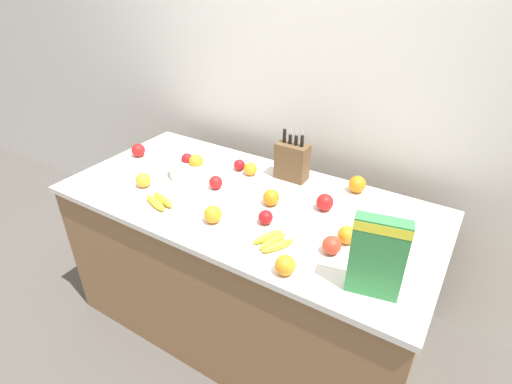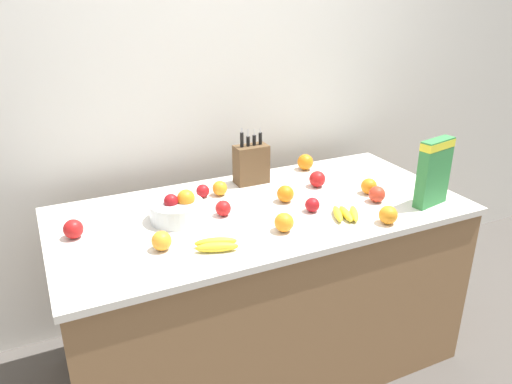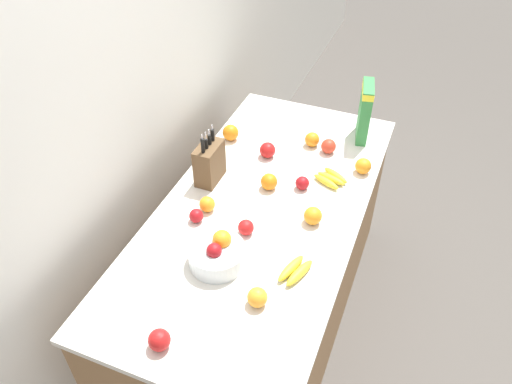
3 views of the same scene
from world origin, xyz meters
TOP-DOWN VIEW (x-y plane):
  - ground_plane at (0.00, 0.00)m, footprint 14.00×14.00m
  - wall_back at (0.00, 0.67)m, footprint 9.00×0.06m
  - counter at (0.00, 0.00)m, footprint 1.91×0.91m
  - knife_block at (0.09, 0.31)m, footprint 0.17×0.10m
  - cereal_box at (0.74, -0.30)m, footprint 0.20×0.10m
  - fruit_bowl at (-0.39, 0.05)m, footprint 0.24×0.24m
  - banana_bunch_left at (-0.33, -0.27)m, footprint 0.18×0.13m
  - banana_bunch_right at (0.30, -0.25)m, footprint 0.17×0.18m
  - apple_middle at (-0.20, 0.24)m, footprint 0.06×0.06m
  - apple_near_bananas at (0.53, -0.17)m, footprint 0.08×0.08m
  - apple_front at (0.37, 0.12)m, footprint 0.08×0.08m
  - apple_rear at (-0.83, 0.07)m, footprint 0.08×0.08m
  - apple_leftmost at (0.19, -0.13)m, footprint 0.07×0.07m
  - apple_by_knife_block at (-0.19, 0.01)m, footprint 0.07×0.07m
  - orange_by_cereal at (-0.02, -0.25)m, footprint 0.08×0.08m
  - orange_front_left at (0.43, -0.38)m, footprint 0.08×0.08m
  - orange_mid_right at (0.56, -0.07)m, footprint 0.08×0.08m
  - orange_near_bowl at (0.13, 0.02)m, footprint 0.08×0.08m
  - orange_front_center at (-0.12, 0.23)m, footprint 0.07×0.07m
  - orange_mid_left at (-0.53, -0.18)m, footprint 0.08×0.08m
  - orange_front_right at (0.45, 0.36)m, footprint 0.09×0.09m

SIDE VIEW (x-z plane):
  - ground_plane at x=0.00m, z-range 0.00..0.00m
  - counter at x=0.00m, z-range 0.00..0.88m
  - banana_bunch_right at x=0.30m, z-range 0.88..0.91m
  - banana_bunch_left at x=-0.33m, z-range 0.88..0.92m
  - apple_middle at x=-0.20m, z-range 0.88..0.94m
  - apple_leftmost at x=0.19m, z-range 0.88..0.95m
  - apple_by_knife_block at x=-0.19m, z-range 0.88..0.95m
  - orange_front_center at x=-0.12m, z-range 0.88..0.95m
  - apple_near_bananas at x=0.53m, z-range 0.88..0.96m
  - orange_mid_right at x=0.56m, z-range 0.88..0.96m
  - orange_mid_left at x=-0.53m, z-range 0.88..0.96m
  - apple_rear at x=-0.83m, z-range 0.88..0.96m
  - orange_front_left at x=0.43m, z-range 0.88..0.96m
  - orange_near_bowl at x=0.13m, z-range 0.88..0.96m
  - orange_by_cereal at x=-0.02m, z-range 0.88..0.96m
  - apple_front at x=0.37m, z-range 0.88..0.96m
  - orange_front_right at x=0.45m, z-range 0.88..0.97m
  - fruit_bowl at x=-0.39m, z-range 0.86..1.00m
  - knife_block at x=0.09m, z-range 0.83..1.13m
  - cereal_box at x=0.74m, z-range 0.89..1.21m
  - wall_back at x=0.00m, z-range 0.00..2.60m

